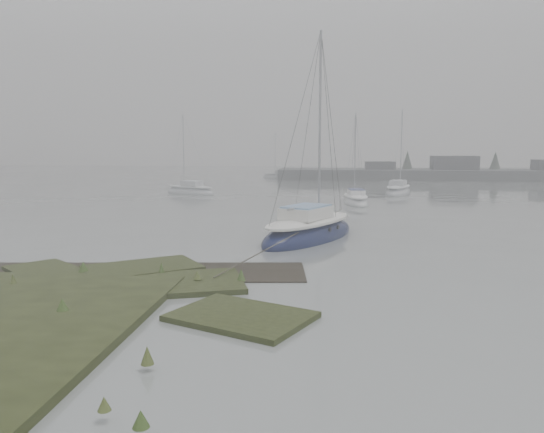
{
  "coord_description": "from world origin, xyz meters",
  "views": [
    {
      "loc": [
        2.71,
        -13.91,
        4.54
      ],
      "look_at": [
        0.57,
        6.74,
        1.8
      ],
      "focal_mm": 35.0,
      "sensor_mm": 36.0,
      "label": 1
    }
  ],
  "objects": [
    {
      "name": "far_shoreline",
      "position": [
        26.84,
        61.9,
        0.85
      ],
      "size": [
        60.0,
        8.0,
        4.15
      ],
      "color": "#4C4F51",
      "rests_on": "ground"
    },
    {
      "name": "sailboat_far_a",
      "position": [
        -10.48,
        36.21,
        0.25
      ],
      "size": [
        6.03,
        4.47,
        8.22
      ],
      "rotation": [
        0.0,
        0.0,
        1.07
      ],
      "color": "silver",
      "rests_on": "ground"
    },
    {
      "name": "sailboat_far_c",
      "position": [
        -4.24,
        63.72,
        0.22
      ],
      "size": [
        5.12,
        2.11,
        7.03
      ],
      "rotation": [
        0.0,
        0.0,
        1.47
      ],
      "color": "silver",
      "rests_on": "ground"
    },
    {
      "name": "sailboat_far_b",
      "position": [
        9.57,
        38.06,
        0.27
      ],
      "size": [
        3.87,
        6.49,
        8.7
      ],
      "rotation": [
        0.0,
        0.0,
        -0.32
      ],
      "color": "#A9AEB4",
      "rests_on": "ground"
    },
    {
      "name": "sailboat_main",
      "position": [
        1.87,
        11.98,
        0.34
      ],
      "size": [
        5.77,
        8.1,
        10.97
      ],
      "rotation": [
        0.0,
        0.0,
        -0.46
      ],
      "color": "#0D1336",
      "rests_on": "ground"
    },
    {
      "name": "ground",
      "position": [
        0.0,
        30.0,
        0.0
      ],
      "size": [
        160.0,
        160.0,
        0.0
      ],
      "primitive_type": "plane",
      "color": "slate",
      "rests_on": "ground"
    },
    {
      "name": "sailboat_white",
      "position": [
        5.0,
        28.71,
        0.24
      ],
      "size": [
        2.41,
        5.68,
        7.79
      ],
      "rotation": [
        0.0,
        0.0,
        0.11
      ],
      "color": "silver",
      "rests_on": "ground"
    }
  ]
}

